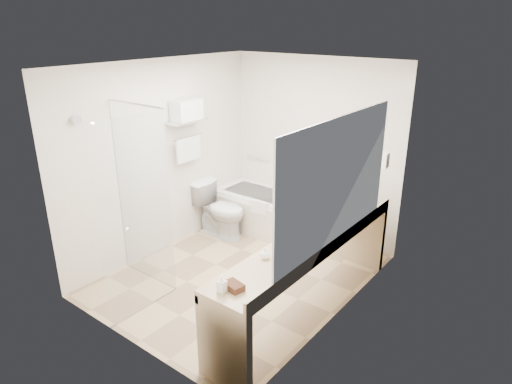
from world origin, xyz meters
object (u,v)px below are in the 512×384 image
Objects in this scene: vanity_counter at (308,259)px; amenity_basket at (234,286)px; bathtub at (268,213)px; water_bottle_left at (347,201)px; toilet at (221,210)px.

amenity_basket is (-0.03, -1.13, 0.24)m from vanity_counter.
water_bottle_left is (1.44, -0.42, 0.67)m from bathtub.
bathtub is at bearing 137.65° from vanity_counter.
toilet is (-1.97, 0.85, -0.26)m from vanity_counter.
water_bottle_left reaches higher than vanity_counter.
amenity_basket is at bearing -59.36° from bathtub.
vanity_counter is at bearing -116.86° from toilet.
toilet reaches higher than bathtub.
water_bottle_left is (-0.08, 0.97, 0.31)m from vanity_counter.
water_bottle_left is at bearing -16.36° from bathtub.
amenity_basket reaches higher than bathtub.
amenity_basket is 2.10m from water_bottle_left.
toilet is 3.68× the size of water_bottle_left.
bathtub is 7.53× the size of water_bottle_left.
toilet is at bearing -129.87° from bathtub.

